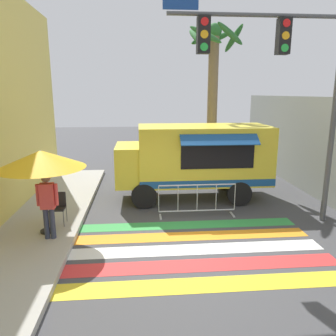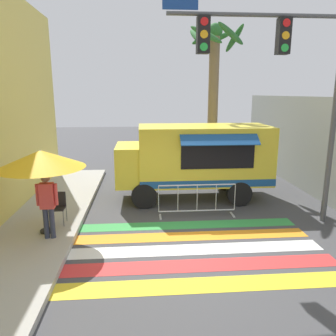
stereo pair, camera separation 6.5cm
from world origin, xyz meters
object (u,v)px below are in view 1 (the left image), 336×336
traffic_signal_pole (283,67)px  barricade_front (197,200)px  patio_umbrella (41,160)px  vendor_person (48,202)px  food_truck (192,157)px  folding_chair (58,205)px  palm_tree (213,80)px

traffic_signal_pole → barricade_front: traffic_signal_pole is taller
patio_umbrella → vendor_person: patio_umbrella is taller
food_truck → patio_umbrella: size_ratio=2.44×
food_truck → vendor_person: 5.34m
traffic_signal_pole → barricade_front: (-2.13, 0.66, -3.88)m
food_truck → folding_chair: (-4.13, -2.37, -0.85)m
barricade_front → patio_umbrella: bearing=-164.5°
vendor_person → palm_tree: palm_tree is taller
food_truck → barricade_front: (-0.11, -1.82, -1.02)m
vendor_person → folding_chair: bearing=104.9°
traffic_signal_pole → barricade_front: size_ratio=2.58×
traffic_signal_pole → vendor_person: 7.02m
patio_umbrella → traffic_signal_pole: bearing=4.5°
vendor_person → palm_tree: (5.37, 5.92, 3.13)m
folding_chair → traffic_signal_pole: bearing=13.6°
vendor_person → food_truck: bearing=53.5°
traffic_signal_pole → patio_umbrella: size_ratio=2.81×
traffic_signal_pole → palm_tree: bearing=98.6°
patio_umbrella → palm_tree: 8.13m
traffic_signal_pole → barricade_front: bearing=162.7°
food_truck → barricade_front: 2.09m
food_truck → patio_umbrella: (-4.29, -2.99, 0.57)m
food_truck → barricade_front: food_truck is taller
folding_chair → vendor_person: bearing=-74.6°
food_truck → traffic_signal_pole: (2.02, -2.48, 2.86)m
folding_chair → vendor_person: (0.01, -0.99, 0.43)m
food_truck → patio_umbrella: 5.26m
food_truck → traffic_signal_pole: bearing=-50.9°
palm_tree → vendor_person: bearing=-132.2°
patio_umbrella → vendor_person: bearing=-65.1°
patio_umbrella → barricade_front: bearing=15.5°
patio_umbrella → vendor_person: size_ratio=1.30×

